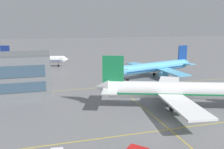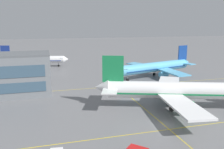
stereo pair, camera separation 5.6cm
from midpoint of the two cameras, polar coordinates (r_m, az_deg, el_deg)
The scene contains 5 objects.
ground_plane at distance 51.75m, azimuth 12.37°, elevation -11.72°, with size 600.00×600.00×0.00m, color slate.
airliner_front_gate at distance 61.34m, azimuth 15.22°, elevation -3.68°, with size 40.34×34.54×12.92m.
airliner_second_row at distance 94.64m, azimuth 10.43°, elevation 1.76°, with size 36.94×31.48×11.65m.
airliner_third_row at distance 121.05m, azimuth -18.22°, elevation 3.37°, with size 33.14×28.15×10.37m.
taxiway_markings at distance 64.62m, azimuth 5.97°, elevation -6.60°, with size 150.05×75.92×0.01m.
Camera 2 is at (-23.04, -41.47, 20.66)m, focal length 38.48 mm.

